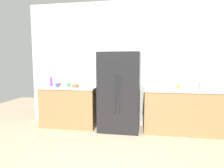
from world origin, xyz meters
TOP-DOWN VIEW (x-y plane):
  - ground_plane at (0.00, 0.00)m, footprint 9.45×9.45m
  - kitchen_back_panel at (0.00, 1.91)m, footprint 4.65×0.10m
  - counter_left at (-1.20, 1.54)m, footprint 1.30×0.66m
  - counter_right at (1.30, 1.54)m, footprint 1.56×0.66m
  - refrigerator at (-0.02, 1.49)m, footprint 0.88×0.74m
  - toaster at (1.74, 1.50)m, footprint 0.22×0.16m
  - bottle_a at (-1.65, 1.51)m, footprint 0.07×0.07m
  - cup_a at (-1.20, 1.47)m, footprint 0.07×0.07m
  - cup_b at (1.24, 1.64)m, footprint 0.07×0.07m
  - cup_c at (-1.42, 1.36)m, footprint 0.07×0.07m
  - bowl_a at (-1.56, 1.68)m, footprint 0.14×0.14m
  - bowl_b at (-1.02, 1.42)m, footprint 0.15×0.15m

SIDE VIEW (x-z plane):
  - ground_plane at x=0.00m, z-range 0.00..0.00m
  - counter_right at x=1.30m, z-range 0.00..0.94m
  - counter_left at x=-1.20m, z-range 0.00..0.94m
  - refrigerator at x=-0.02m, z-range 0.00..1.71m
  - bowl_a at x=-1.56m, z-range 0.94..0.99m
  - bowl_b at x=-1.02m, z-range 0.94..1.00m
  - cup_b at x=1.24m, z-range 0.94..1.02m
  - cup_c at x=-1.42m, z-range 0.94..1.03m
  - cup_a at x=-1.20m, z-range 0.94..1.03m
  - toaster at x=1.74m, z-range 0.94..1.11m
  - bottle_a at x=-1.65m, z-range 0.91..1.16m
  - kitchen_back_panel at x=0.00m, z-range 0.00..2.92m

